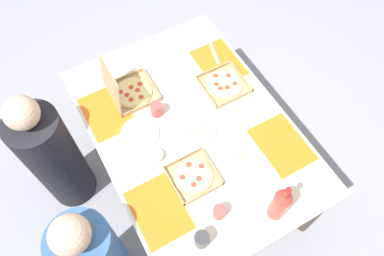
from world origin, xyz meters
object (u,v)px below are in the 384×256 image
at_px(plate_far_left, 140,133).
at_px(diner_right_seat, 54,157).
at_px(plate_middle, 198,129).
at_px(soda_bottle, 280,204).
at_px(pizza_box_corner_left, 128,91).
at_px(plate_far_right, 239,156).
at_px(cup_red, 202,239).
at_px(cup_clear_right, 219,212).
at_px(pizza_box_edge_far, 223,85).
at_px(cup_clear_left, 156,109).
at_px(condiment_bowl, 156,156).
at_px(pizza_box_center, 193,176).

xyz_separation_m(plate_far_left, diner_right_seat, (0.24, 0.52, -0.23)).
distance_m(plate_middle, soda_bottle, 0.66).
relative_size(pizza_box_corner_left, soda_bottle, 0.95).
bearing_deg(plate_far_right, cup_red, 125.77).
xyz_separation_m(pizza_box_corner_left, cup_clear_right, (-0.93, -0.09, -0.00)).
distance_m(pizza_box_edge_far, cup_red, 1.00).
relative_size(plate_middle, cup_clear_left, 2.29).
relative_size(plate_far_right, condiment_bowl, 2.68).
relative_size(plate_middle, soda_bottle, 0.65).
xyz_separation_m(plate_middle, cup_red, (-0.58, 0.31, 0.04)).
bearing_deg(soda_bottle, cup_clear_right, 63.22).
xyz_separation_m(pizza_box_edge_far, plate_far_right, (-0.47, 0.19, -0.00)).
xyz_separation_m(plate_far_right, soda_bottle, (-0.37, 0.01, 0.12)).
height_order(pizza_box_corner_left, soda_bottle, soda_bottle).
distance_m(plate_middle, cup_red, 0.66).
bearing_deg(condiment_bowl, pizza_box_center, -148.67).
bearing_deg(cup_clear_left, pizza_box_corner_left, 24.16).
bearing_deg(pizza_box_corner_left, pizza_box_edge_far, -112.23).
distance_m(pizza_box_corner_left, diner_right_seat, 0.65).
height_order(plate_far_right, condiment_bowl, condiment_bowl).
bearing_deg(plate_far_left, condiment_bowl, -176.04).
xyz_separation_m(pizza_box_corner_left, condiment_bowl, (-0.47, 0.05, -0.02)).
xyz_separation_m(pizza_box_edge_far, cup_clear_right, (-0.70, 0.47, 0.03)).
height_order(pizza_box_corner_left, pizza_box_center, pizza_box_corner_left).
relative_size(pizza_box_corner_left, diner_right_seat, 0.27).
bearing_deg(plate_far_left, plate_far_right, -133.85).
bearing_deg(plate_far_left, pizza_box_corner_left, -12.08).
xyz_separation_m(pizza_box_corner_left, pizza_box_edge_far, (-0.23, -0.56, -0.04)).
bearing_deg(cup_red, cup_clear_right, -62.38).
height_order(plate_middle, cup_red, cup_red).
height_order(pizza_box_corner_left, plate_middle, pizza_box_corner_left).
distance_m(plate_far_left, diner_right_seat, 0.62).
xyz_separation_m(plate_middle, cup_clear_left, (0.22, 0.16, 0.04)).
relative_size(soda_bottle, condiment_bowl, 3.88).
bearing_deg(plate_far_right, condiment_bowl, 61.57).
bearing_deg(diner_right_seat, pizza_box_corner_left, -85.37).
distance_m(cup_clear_right, diner_right_seat, 1.15).
bearing_deg(plate_middle, cup_clear_right, 161.88).
bearing_deg(soda_bottle, plate_far_left, 28.23).
xyz_separation_m(condiment_bowl, diner_right_seat, (0.43, 0.54, -0.24)).
bearing_deg(plate_far_right, soda_bottle, 178.00).
bearing_deg(soda_bottle, pizza_box_center, 36.00).
relative_size(pizza_box_center, plate_far_right, 1.12).
height_order(plate_far_right, cup_clear_right, cup_clear_right).
xyz_separation_m(plate_middle, plate_far_right, (-0.27, -0.12, 0.00)).
xyz_separation_m(plate_far_right, plate_far_left, (0.42, 0.43, -0.00)).
height_order(cup_clear_left, diner_right_seat, diner_right_seat).
distance_m(plate_far_right, cup_red, 0.53).
xyz_separation_m(pizza_box_edge_far, condiment_bowl, (-0.25, 0.61, 0.01)).
distance_m(cup_clear_right, cup_red, 0.17).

